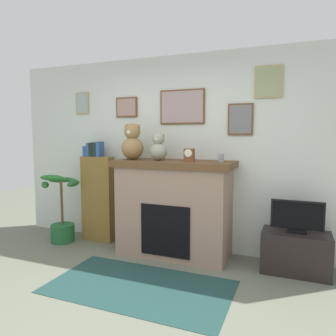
{
  "coord_description": "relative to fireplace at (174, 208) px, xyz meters",
  "views": [
    {
      "loc": [
        1.47,
        -2.11,
        1.55
      ],
      "look_at": [
        -0.06,
        1.64,
        1.13
      ],
      "focal_mm": 34.12,
      "sensor_mm": 36.0,
      "label": 1
    }
  ],
  "objects": [
    {
      "name": "television",
      "position": [
        1.47,
        -0.0,
        0.02
      ],
      "size": [
        0.56,
        0.14,
        0.36
      ],
      "color": "black",
      "rests_on": "tv_stand"
    },
    {
      "name": "tv_stand",
      "position": [
        1.47,
        -0.0,
        -0.38
      ],
      "size": [
        0.73,
        0.4,
        0.46
      ],
      "primitive_type": "cube",
      "color": "black",
      "rests_on": "ground_plane"
    },
    {
      "name": "mantel_clock",
      "position": [
        0.21,
        -0.02,
        0.69
      ],
      "size": [
        0.12,
        0.09,
        0.16
      ],
      "color": "brown",
      "rests_on": "fireplace"
    },
    {
      "name": "teddy_bear_grey",
      "position": [
        -0.58,
        -0.02,
        0.82
      ],
      "size": [
        0.29,
        0.29,
        0.47
      ],
      "color": "olive",
      "rests_on": "fireplace"
    },
    {
      "name": "potted_plant",
      "position": [
        -1.67,
        -0.15,
        -0.23
      ],
      "size": [
        0.59,
        0.6,
        1.01
      ],
      "color": "#1E592D",
      "rests_on": "ground_plane"
    },
    {
      "name": "back_wall",
      "position": [
        -0.02,
        0.36,
        0.69
      ],
      "size": [
        5.2,
        0.15,
        2.6
      ],
      "color": "silver",
      "rests_on": "ground_plane"
    },
    {
      "name": "ground_plane",
      "position": [
        -0.02,
        -1.64,
        -0.62
      ],
      "size": [
        12.0,
        12.0,
        0.0
      ],
      "primitive_type": "plane",
      "color": "#636856"
    },
    {
      "name": "fireplace",
      "position": [
        0.0,
        0.0,
        0.0
      ],
      "size": [
        1.52,
        0.65,
        1.22
      ],
      "color": "gray",
      "rests_on": "ground_plane"
    },
    {
      "name": "bookshelf",
      "position": [
        -1.23,
        0.1,
        0.05
      ],
      "size": [
        0.48,
        0.16,
        1.45
      ],
      "color": "brown",
      "rests_on": "ground_plane"
    },
    {
      "name": "candle_jar",
      "position": [
        0.61,
        -0.02,
        0.66
      ],
      "size": [
        0.07,
        0.07,
        0.1
      ],
      "primitive_type": "cylinder",
      "color": "gray",
      "rests_on": "fireplace"
    },
    {
      "name": "teddy_bear_brown",
      "position": [
        -0.21,
        -0.02,
        0.77
      ],
      "size": [
        0.22,
        0.22,
        0.36
      ],
      "color": "#999D85",
      "rests_on": "fireplace"
    },
    {
      "name": "area_rug",
      "position": [
        0.0,
        -0.97,
        -0.61
      ],
      "size": [
        1.86,
        1.02,
        0.01
      ],
      "primitive_type": "cube",
      "color": "#1E3D3A",
      "rests_on": "ground_plane"
    }
  ]
}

